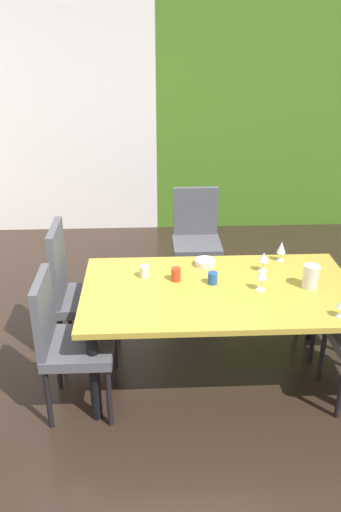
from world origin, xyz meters
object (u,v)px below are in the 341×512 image
object	(u,v)px
dining_table	(219,298)
cup_near_shelf	(176,274)
chair_left_near	(66,337)
wine_glass_rear	(262,273)
chair_head_far	(196,235)
wine_glass_corner	(264,258)
wine_glass_left	(281,248)
pitcher_east	(311,276)
cup_center	(213,278)
serving_bowl_front	(205,262)
cup_right	(144,272)
chair_left_far	(76,288)

from	to	relation	value
dining_table	cup_near_shelf	size ratio (longest dim) A/B	19.51
chair_left_near	wine_glass_rear	distance (m)	1.35
wine_glass_rear	cup_near_shelf	distance (m)	0.60
dining_table	wine_glass_rear	size ratio (longest dim) A/B	10.63
chair_head_far	wine_glass_corner	distance (m)	1.19
wine_glass_rear	wine_glass_corner	bearing A→B (deg)	75.32
wine_glass_left	pitcher_east	size ratio (longest dim) A/B	0.92
wine_glass_rear	pitcher_east	distance (m)	0.34
wine_glass_corner	pitcher_east	size ratio (longest dim) A/B	0.87
wine_glass_rear	cup_center	bearing A→B (deg)	161.50
wine_glass_left	cup_near_shelf	world-z (taller)	wine_glass_left
chair_left_near	cup_near_shelf	distance (m)	0.86
cup_center	dining_table	bearing A→B (deg)	-61.14
wine_glass_left	chair_head_far	bearing A→B (deg)	120.80
cup_center	pitcher_east	xyz separation A→B (m)	(0.66, -0.08, 0.04)
wine_glass_corner	pitcher_east	bearing A→B (deg)	-44.01
dining_table	serving_bowl_front	xyz separation A→B (m)	(-0.06, 0.35, 0.10)
serving_bowl_front	cup_right	xyz separation A→B (m)	(-0.45, -0.17, 0.02)
chair_left_near	wine_glass_rear	xyz separation A→B (m)	(1.29, 0.26, 0.29)
wine_glass_corner	cup_center	size ratio (longest dim) A/B	1.70
chair_left_near	wine_glass_left	xyz separation A→B (m)	(1.53, 0.70, 0.27)
cup_center	chair_head_far	bearing A→B (deg)	89.62
serving_bowl_front	pitcher_east	distance (m)	0.77
dining_table	wine_glass_left	world-z (taller)	wine_glass_left
dining_table	chair_left_far	size ratio (longest dim) A/B	1.74
chair_left_far	pitcher_east	distance (m)	1.68
dining_table	cup_right	bearing A→B (deg)	159.74
cup_right	cup_center	bearing A→B (deg)	-14.05
chair_left_near	pitcher_east	world-z (taller)	chair_left_near
wine_glass_left	serving_bowl_front	distance (m)	0.59
cup_near_shelf	pitcher_east	bearing A→B (deg)	-8.76
wine_glass_corner	cup_center	world-z (taller)	wine_glass_corner
chair_head_far	cup_near_shelf	distance (m)	1.25
dining_table	wine_glass_left	xyz separation A→B (m)	(0.52, 0.41, 0.18)
wine_glass_corner	chair_left_near	bearing A→B (deg)	-158.42
wine_glass_left	pitcher_east	distance (m)	0.43
dining_table	serving_bowl_front	world-z (taller)	serving_bowl_front
wine_glass_left	cup_center	distance (m)	0.66
chair_left_far	cup_near_shelf	distance (m)	0.77
cup_near_shelf	cup_center	bearing A→B (deg)	-12.78
wine_glass_left	cup_near_shelf	bearing A→B (deg)	-160.75
cup_center	chair_left_far	bearing A→B (deg)	167.14
chair_left_near	cup_right	xyz separation A→B (m)	(0.50, 0.48, 0.21)
wine_glass_left	wine_glass_rear	size ratio (longest dim) A/B	0.88
dining_table	wine_glass_left	distance (m)	0.69
chair_left_far	serving_bowl_front	distance (m)	0.98
cup_near_shelf	cup_right	xyz separation A→B (m)	(-0.22, 0.06, -0.00)
chair_left_far	wine_glass_rear	xyz separation A→B (m)	(1.30, -0.33, 0.26)
serving_bowl_front	cup_center	distance (m)	0.29
dining_table	chair_head_far	world-z (taller)	chair_head_far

